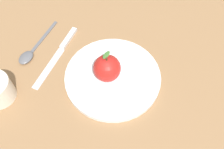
# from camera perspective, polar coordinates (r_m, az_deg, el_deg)

# --- Properties ---
(ground_plane) EXTENTS (2.40, 2.40, 0.00)m
(ground_plane) POSITION_cam_1_polar(r_m,az_deg,el_deg) (0.67, -3.34, 0.20)
(ground_plane) COLOR olive
(dinner_plate) EXTENTS (0.25, 0.25, 0.01)m
(dinner_plate) POSITION_cam_1_polar(r_m,az_deg,el_deg) (0.66, -0.00, -0.55)
(dinner_plate) COLOR white
(dinner_plate) RESTS_ON ground_plane
(apple) EXTENTS (0.07, 0.07, 0.08)m
(apple) POSITION_cam_1_polar(r_m,az_deg,el_deg) (0.62, -1.30, 1.41)
(apple) COLOR #B21E19
(apple) RESTS_ON dinner_plate
(knife) EXTENTS (0.20, 0.12, 0.01)m
(knife) POSITION_cam_1_polar(r_m,az_deg,el_deg) (0.73, -11.75, 5.20)
(knife) COLOR silver
(knife) RESTS_ON ground_plane
(spoon) EXTENTS (0.16, 0.11, 0.01)m
(spoon) POSITION_cam_1_polar(r_m,az_deg,el_deg) (0.74, -18.03, 4.74)
(spoon) COLOR #59595E
(spoon) RESTS_ON ground_plane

